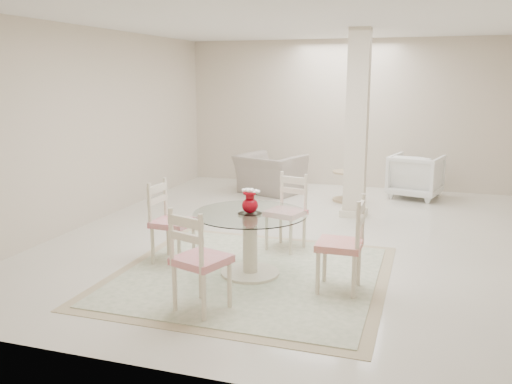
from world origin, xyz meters
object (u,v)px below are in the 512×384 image
(side_table, at_px, (347,187))
(dining_chair_west, at_px, (167,215))
(red_vase, at_px, (250,201))
(dining_chair_north, at_px, (289,206))
(column, at_px, (357,125))
(dining_chair_east, at_px, (347,238))
(recliner_taupe, at_px, (270,174))
(dining_chair_south, at_px, (196,253))
(armchair_white, at_px, (416,176))
(dining_table, at_px, (250,244))

(side_table, bearing_deg, dining_chair_west, -111.77)
(red_vase, height_order, dining_chair_north, dining_chair_north)
(column, relative_size, dining_chair_north, 2.70)
(dining_chair_east, relative_size, dining_chair_north, 1.03)
(column, bearing_deg, side_table, 104.79)
(dining_chair_west, distance_m, recliner_taupe, 3.87)
(dining_chair_north, xyz_separation_m, side_table, (0.29, 2.76, -0.29))
(dining_chair_south, height_order, recliner_taupe, dining_chair_south)
(column, height_order, armchair_white, column)
(dining_chair_east, bearing_deg, recliner_taupe, -154.39)
(column, height_order, red_vase, column)
(dining_chair_north, bearing_deg, column, 89.04)
(armchair_white, bearing_deg, recliner_taupe, 23.09)
(dining_chair_north, bearing_deg, armchair_white, 83.40)
(red_vase, distance_m, armchair_white, 4.66)
(recliner_taupe, bearing_deg, column, 163.72)
(red_vase, distance_m, dining_chair_north, 1.05)
(recliner_taupe, height_order, side_table, recliner_taupe)
(dining_chair_north, bearing_deg, red_vase, -83.10)
(armchair_white, bearing_deg, dining_chair_east, 97.75)
(dining_chair_south, bearing_deg, dining_chair_north, -79.97)
(dining_chair_south, bearing_deg, armchair_white, -88.58)
(dining_chair_north, relative_size, dining_chair_west, 0.99)
(dining_table, relative_size, recliner_taupe, 1.11)
(dining_chair_east, distance_m, dining_chair_west, 2.03)
(column, xyz_separation_m, side_table, (-0.24, 0.92, -1.12))
(dining_table, distance_m, dining_chair_north, 1.03)
(dining_chair_north, bearing_deg, side_table, 99.24)
(dining_table, bearing_deg, armchair_white, 71.02)
(red_vase, bearing_deg, column, 76.45)
(dining_table, height_order, dining_chair_south, dining_chair_south)
(dining_chair_east, height_order, armchair_white, dining_chair_east)
(recliner_taupe, bearing_deg, dining_chair_west, 108.24)
(side_table, bearing_deg, dining_chair_south, -97.10)
(column, height_order, dining_table, column)
(dining_table, relative_size, red_vase, 4.56)
(armchair_white, height_order, side_table, armchair_white)
(dining_chair_west, relative_size, recliner_taupe, 0.96)
(red_vase, relative_size, recliner_taupe, 0.24)
(red_vase, xyz_separation_m, dining_chair_east, (1.01, -0.13, -0.25))
(column, xyz_separation_m, dining_chair_west, (-1.69, -2.70, -0.82))
(dining_chair_west, bearing_deg, dining_table, -93.96)
(dining_chair_north, bearing_deg, dining_chair_south, -83.21)
(column, height_order, dining_chair_west, column)
(dining_table, relative_size, dining_chair_south, 1.12)
(red_vase, relative_size, armchair_white, 0.31)
(red_vase, height_order, dining_chair_east, dining_chair_east)
(dining_chair_east, distance_m, recliner_taupe, 4.58)
(dining_chair_south, xyz_separation_m, armchair_white, (1.66, 5.39, -0.18))
(armchair_white, bearing_deg, dining_chair_west, 73.48)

